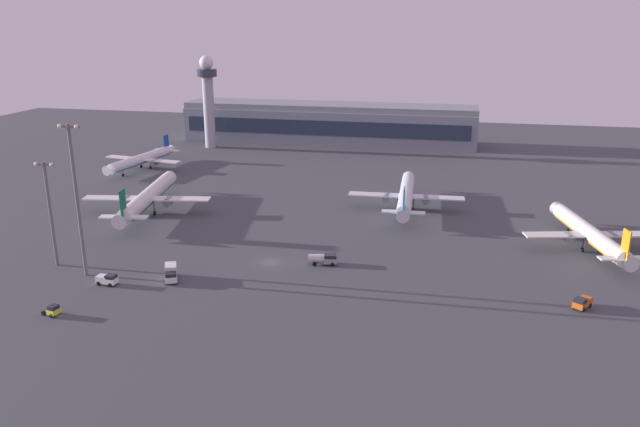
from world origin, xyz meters
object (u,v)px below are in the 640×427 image
object	(u,v)px
maintenance_van	(107,279)
apron_light_east	(50,207)
fuel_truck	(324,259)
airplane_taxiway_distant	(147,198)
airplane_terminal_side	(142,159)
airplane_near_gate	(406,195)
control_tower	(208,95)
cargo_loader	(582,302)
airplane_far_stand	(590,233)
pushback_tug	(53,310)
apron_light_central	(76,193)
catering_truck	(171,273)

from	to	relation	value
maintenance_van	apron_light_east	bearing A→B (deg)	-110.07
fuel_truck	airplane_taxiway_distant	bearing A→B (deg)	-127.26
airplane_terminal_side	fuel_truck	world-z (taller)	airplane_terminal_side
airplane_near_gate	apron_light_east	size ratio (longest dim) A/B	1.80
fuel_truck	control_tower	bearing A→B (deg)	-159.51
control_tower	cargo_loader	xyz separation A→B (m)	(123.62, -126.84, -20.37)
control_tower	apron_light_east	xyz separation A→B (m)	(16.30, -128.77, -8.27)
cargo_loader	fuel_truck	bearing A→B (deg)	23.37
airplane_far_stand	pushback_tug	bearing A→B (deg)	-164.25
airplane_near_gate	apron_light_central	size ratio (longest dim) A/B	1.30
airplane_far_stand	apron_light_central	xyz separation A→B (m)	(-105.17, -38.52, 13.97)
airplane_near_gate	catering_truck	world-z (taller)	airplane_near_gate
catering_truck	pushback_tug	bearing A→B (deg)	29.45
airplane_terminal_side	maintenance_van	bearing A→B (deg)	122.05
catering_truck	cargo_loader	bearing A→B (deg)	157.82
airplane_far_stand	cargo_loader	world-z (taller)	airplane_far_stand
catering_truck	maintenance_van	bearing A→B (deg)	-1.82
fuel_truck	apron_light_central	xyz separation A→B (m)	(-47.23, -16.26, 16.41)
control_tower	airplane_far_stand	world-z (taller)	control_tower
control_tower	pushback_tug	bearing A→B (deg)	-78.62
airplane_taxiway_distant	airplane_terminal_side	distance (m)	53.77
airplane_far_stand	cargo_loader	distance (m)	33.87
fuel_truck	apron_light_central	size ratio (longest dim) A/B	0.21
airplane_taxiway_distant	catering_truck	xyz separation A→B (m)	(26.29, -41.30, -2.76)
apron_light_east	catering_truck	bearing A→B (deg)	-4.41
airplane_far_stand	apron_light_central	distance (m)	112.87
cargo_loader	airplane_far_stand	bearing A→B (deg)	-66.73
control_tower	cargo_loader	world-z (taller)	control_tower
control_tower	airplane_taxiway_distant	world-z (taller)	control_tower
airplane_far_stand	airplane_taxiway_distant	distance (m)	113.09
pushback_tug	catering_truck	world-z (taller)	catering_truck
airplane_taxiway_distant	airplane_terminal_side	size ratio (longest dim) A/B	1.18
control_tower	airplane_terminal_side	world-z (taller)	control_tower
cargo_loader	maintenance_van	world-z (taller)	same
apron_light_east	pushback_tug	bearing A→B (deg)	-56.99
apron_light_central	apron_light_east	world-z (taller)	apron_light_central
airplane_far_stand	cargo_loader	bearing A→B (deg)	-115.59
airplane_near_gate	maintenance_van	bearing A→B (deg)	-132.34
cargo_loader	maintenance_van	size ratio (longest dim) A/B	1.06
control_tower	airplane_far_stand	size ratio (longest dim) A/B	0.96
airplane_near_gate	airplane_terminal_side	bearing A→B (deg)	161.01
maintenance_van	apron_light_east	xyz separation A→B (m)	(-16.18, 7.07, 12.10)
airplane_taxiway_distant	apron_light_central	world-z (taller)	apron_light_central
apron_light_central	fuel_truck	bearing A→B (deg)	18.99
airplane_near_gate	catering_truck	distance (m)	73.55
airplane_far_stand	airplane_terminal_side	distance (m)	148.36
airplane_terminal_side	cargo_loader	bearing A→B (deg)	155.77
apron_light_east	cargo_loader	bearing A→B (deg)	1.03
pushback_tug	cargo_loader	distance (m)	96.28
airplane_far_stand	airplane_taxiway_distant	bearing A→B (deg)	164.31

